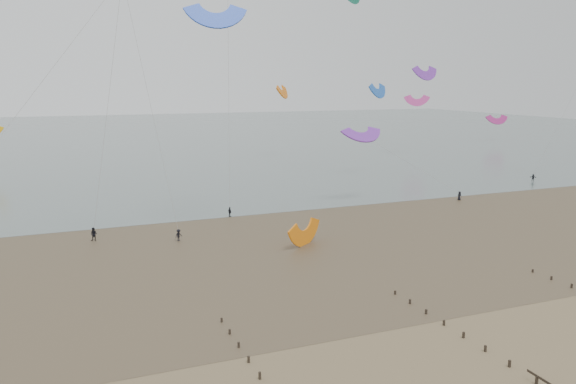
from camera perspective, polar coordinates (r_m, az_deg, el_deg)
name	(u,v)px	position (r m, az deg, el deg)	size (l,w,h in m)	color
ground	(434,354)	(47.35, 14.64, -15.64)	(500.00, 500.00, 0.00)	brown
sea_and_shore	(250,244)	(74.50, -3.85, -5.31)	(500.00, 665.00, 0.03)	#475654
kitesurfers	(362,204)	(95.56, 7.49, -1.20)	(151.56, 19.56, 1.85)	black
grounded_kite	(305,245)	(74.12, 1.75, -5.38)	(6.33, 3.32, 4.83)	orange
kites_airborne	(125,73)	(123.83, -16.21, 11.56)	(240.56, 107.59, 42.78)	blue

